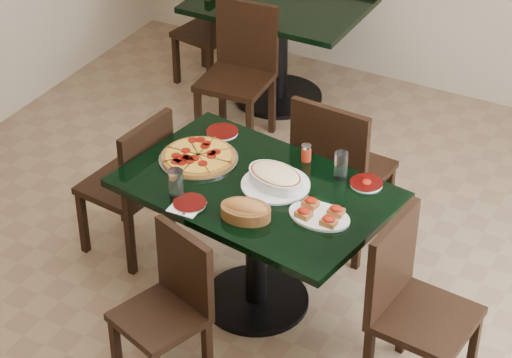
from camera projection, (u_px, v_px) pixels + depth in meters
The scene contains 20 objects.
floor at pixel (260, 309), 5.30m from camera, with size 5.50×5.50×0.00m, color brown.
main_table at pixel (256, 216), 5.03m from camera, with size 1.43×1.03×0.75m.
back_table at pixel (279, 32), 6.90m from camera, with size 1.16×0.85×0.75m.
chair_far at pixel (338, 167), 5.44m from camera, with size 0.48×0.48×0.97m.
chair_near at pixel (171, 301), 4.68m from camera, with size 0.47×0.47×0.80m.
chair_right at pixel (410, 300), 4.57m from camera, with size 0.47×0.47×0.92m.
chair_left at pixel (134, 180), 5.44m from camera, with size 0.45×0.45×0.88m.
back_chair_near at pixel (241, 65), 6.50m from camera, with size 0.46×0.46×0.92m.
back_chair_left at pixel (214, 27), 7.12m from camera, with size 0.44×0.44×0.82m.
pepperoni_pizza at pixel (199, 157), 5.12m from camera, with size 0.41×0.41×0.04m.
lasagna_casserole at pixel (276, 178), 4.91m from camera, with size 0.35×0.34×0.09m.
bread_basket at pixel (246, 210), 4.69m from camera, with size 0.27×0.21×0.10m.
bruschetta_platter at pixel (319, 213), 4.70m from camera, with size 0.32×0.23×0.05m.
side_plate_near at pixel (190, 203), 4.79m from camera, with size 0.16×0.16×0.02m.
side_plate_far_r at pixel (366, 183), 4.93m from camera, with size 0.16×0.16×0.03m.
side_plate_far_l at pixel (222, 132), 5.34m from camera, with size 0.17×0.17×0.02m.
napkin_setting at pixel (187, 207), 4.78m from camera, with size 0.15×0.15×0.01m.
water_glass_a at pixel (341, 165), 4.95m from camera, with size 0.07×0.07×0.15m, color silver.
water_glass_b at pixel (176, 184), 4.81m from camera, with size 0.07×0.07×0.16m, color silver.
pepper_shaker at pixel (306, 153), 5.10m from camera, with size 0.05×0.05×0.09m.
Camera 1 is at (1.90, -3.53, 3.53)m, focal length 70.00 mm.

